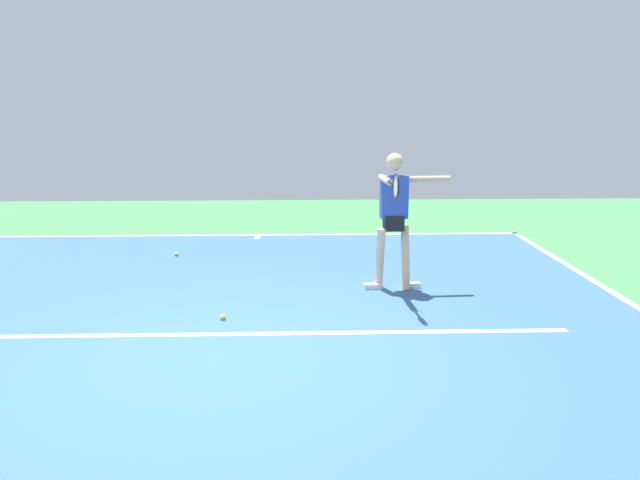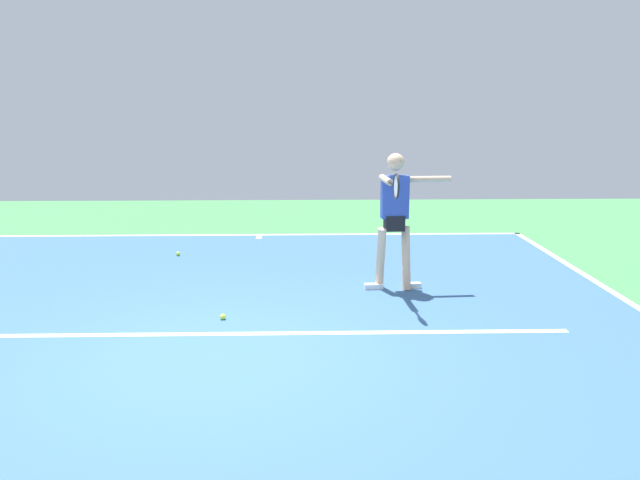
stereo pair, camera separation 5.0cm
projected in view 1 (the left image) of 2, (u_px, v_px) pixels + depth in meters
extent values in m
plane|color=#428E4C|center=(221.00, 358.00, 6.24)|extent=(20.35, 20.35, 0.00)
cube|color=#38608E|center=(221.00, 358.00, 6.24)|extent=(9.63, 11.84, 0.00)
cube|color=white|center=(258.00, 235.00, 11.97)|extent=(9.63, 0.10, 0.01)
cube|color=white|center=(228.00, 334.00, 6.87)|extent=(7.22, 0.10, 0.01)
cube|color=white|center=(257.00, 237.00, 11.78)|extent=(0.10, 0.30, 0.01)
cylinder|color=beige|center=(405.00, 258.00, 8.49)|extent=(0.13, 0.28, 0.84)
cube|color=white|center=(411.00, 285.00, 8.57)|extent=(0.25, 0.11, 0.07)
cylinder|color=beige|center=(380.00, 258.00, 8.46)|extent=(0.13, 0.28, 0.84)
cube|color=white|center=(373.00, 286.00, 8.53)|extent=(0.25, 0.11, 0.07)
cube|color=black|center=(393.00, 223.00, 8.37)|extent=(0.26, 0.21, 0.20)
cube|color=#334CB2|center=(394.00, 197.00, 8.31)|extent=(0.35, 0.20, 0.54)
sphere|color=beige|center=(395.00, 162.00, 8.21)|extent=(0.22, 0.22, 0.22)
cylinder|color=beige|center=(429.00, 179.00, 8.30)|extent=(0.55, 0.11, 0.08)
cylinder|color=beige|center=(385.00, 180.00, 7.97)|extent=(0.11, 0.55, 0.08)
cylinder|color=black|center=(392.00, 184.00, 7.60)|extent=(0.04, 0.22, 0.03)
torus|color=black|center=(396.00, 186.00, 7.36)|extent=(0.04, 0.29, 0.29)
cylinder|color=silver|center=(396.00, 186.00, 7.36)|extent=(0.02, 0.25, 0.25)
sphere|color=#C6E53D|center=(176.00, 254.00, 10.34)|extent=(0.07, 0.07, 0.07)
sphere|color=#C6E53D|center=(223.00, 317.00, 7.32)|extent=(0.07, 0.07, 0.07)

